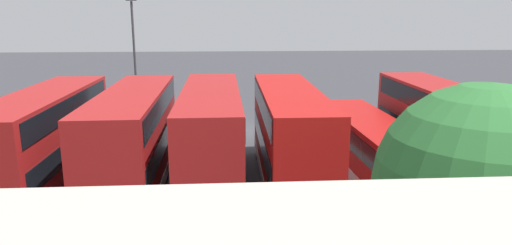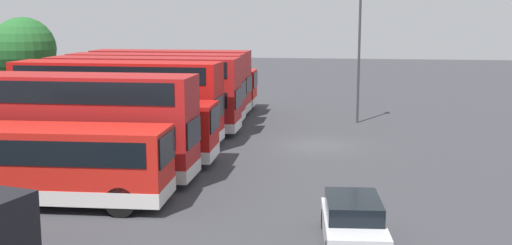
{
  "view_description": "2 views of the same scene",
  "coord_description": "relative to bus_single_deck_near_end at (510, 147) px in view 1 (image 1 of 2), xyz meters",
  "views": [
    {
      "loc": [
        1.31,
        30.64,
        7.84
      ],
      "look_at": [
        -0.42,
        4.66,
        1.69
      ],
      "focal_mm": 32.23,
      "sensor_mm": 36.0,
      "label": 1
    },
    {
      "loc": [
        -33.5,
        -1.57,
        6.99
      ],
      "look_at": [
        -1.53,
        3.06,
        1.44
      ],
      "focal_mm": 43.92,
      "sensor_mm": 36.0,
      "label": 2
    }
  ],
  "objects": [
    {
      "name": "bus_double_decker_sixth",
      "position": [
        17.78,
        0.32,
        0.83
      ],
      "size": [
        2.73,
        11.31,
        4.55
      ],
      "color": "#A51919",
      "rests_on": "ground"
    },
    {
      "name": "bus_double_decker_seventh",
      "position": [
        21.58,
        0.45,
        0.83
      ],
      "size": [
        2.68,
        11.17,
        4.55
      ],
      "color": "#A51919",
      "rests_on": "ground"
    },
    {
      "name": "ground_plane",
      "position": [
        12.36,
        -10.22,
        -1.62
      ],
      "size": [
        140.0,
        140.0,
        0.0
      ],
      "primitive_type": "plane",
      "color": "#38383D"
    },
    {
      "name": "bus_double_decker_fifth",
      "position": [
        14.36,
        0.08,
        0.83
      ],
      "size": [
        2.68,
        11.44,
        4.55
      ],
      "color": "#A51919",
      "rests_on": "ground"
    },
    {
      "name": "bus_double_decker_second",
      "position": [
        3.44,
        0.32,
        0.83
      ],
      "size": [
        2.66,
        11.97,
        4.55
      ],
      "color": "#A51919",
      "rests_on": "ground"
    },
    {
      "name": "tree_rightmost",
      "position": [
        8.23,
        11.43,
        2.56
      ],
      "size": [
        4.58,
        4.58,
        6.49
      ],
      "color": "#4C3823",
      "rests_on": "ground"
    },
    {
      "name": "bus_double_decker_fourth",
      "position": [
        10.81,
        0.36,
        0.83
      ],
      "size": [
        2.69,
        11.28,
        4.55
      ],
      "color": "#B71411",
      "rests_on": "ground"
    },
    {
      "name": "bus_single_deck_third",
      "position": [
        6.77,
        -0.22,
        0.0
      ],
      "size": [
        2.95,
        11.26,
        2.95
      ],
      "color": "#B71411",
      "rests_on": "ground"
    },
    {
      "name": "lamp_post_tall",
      "position": [
        20.05,
        -12.58,
        3.57
      ],
      "size": [
        0.7,
        0.3,
        8.99
      ],
      "color": "#38383D",
      "rests_on": "ground"
    },
    {
      "name": "car_hatchback_silver",
      "position": [
        -2.45,
        -12.11,
        -0.92
      ],
      "size": [
        4.28,
        2.13,
        1.43
      ],
      "color": "silver",
      "rests_on": "ground"
    },
    {
      "name": "bus_single_deck_near_end",
      "position": [
        0.0,
        0.0,
        0.0
      ],
      "size": [
        3.06,
        11.06,
        2.95
      ],
      "color": "red",
      "rests_on": "ground"
    }
  ]
}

